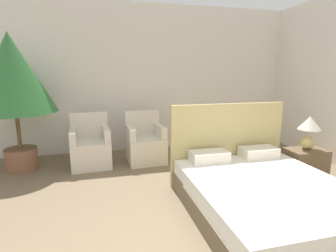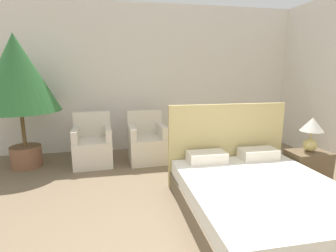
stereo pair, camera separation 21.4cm
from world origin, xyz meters
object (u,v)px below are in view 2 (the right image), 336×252
object	(u,v)px
armchair_near_window_right	(147,145)
nightstand	(307,167)
potted_palm	(17,77)
table_lamp	(312,130)
armchair_near_window_left	(93,148)
bed	(258,195)

from	to	relation	value
armchair_near_window_right	nightstand	bearing A→B (deg)	-35.79
potted_palm	table_lamp	world-z (taller)	potted_palm
nightstand	armchair_near_window_right	bearing A→B (deg)	146.74
armchair_near_window_right	table_lamp	xyz separation A→B (m)	(2.18, -1.40, 0.50)
potted_palm	armchair_near_window_left	bearing A→B (deg)	-5.46
armchair_near_window_right	potted_palm	bearing A→B (deg)	174.51
bed	nightstand	world-z (taller)	bed
nightstand	table_lamp	size ratio (longest dim) A/B	1.13
armchair_near_window_left	nightstand	xyz separation A→B (m)	(3.11, -1.42, -0.05)
bed	potted_palm	distance (m)	3.97
armchair_near_window_right	potted_palm	distance (m)	2.40
bed	armchair_near_window_right	xyz separation A→B (m)	(-1.01, 2.07, 0.05)
armchair_near_window_left	armchair_near_window_right	bearing A→B (deg)	-3.46
bed	table_lamp	bearing A→B (deg)	29.91
nightstand	armchair_near_window_left	bearing A→B (deg)	155.50
armchair_near_window_left	potted_palm	bearing A→B (deg)	171.08
nightstand	potted_palm	bearing A→B (deg)	160.16
bed	armchair_near_window_right	bearing A→B (deg)	116.00
bed	armchair_near_window_left	world-z (taller)	bed
armchair_near_window_right	nightstand	xyz separation A→B (m)	(2.16, -1.42, -0.05)
armchair_near_window_left	table_lamp	bearing A→B (deg)	-27.62
armchair_near_window_left	table_lamp	distance (m)	3.46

